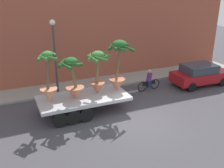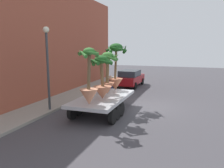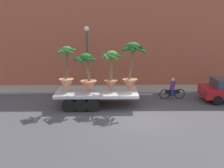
# 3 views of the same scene
# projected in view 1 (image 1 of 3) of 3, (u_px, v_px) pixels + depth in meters

# --- Properties ---
(ground_plane) EXTENTS (60.00, 60.00, 0.00)m
(ground_plane) POSITION_uv_depth(u_px,v_px,m) (137.00, 121.00, 14.17)
(ground_plane) COLOR #423F44
(sidewalk) EXTENTS (24.00, 2.20, 0.15)m
(sidewalk) POSITION_uv_depth(u_px,v_px,m) (98.00, 83.00, 19.36)
(sidewalk) COLOR gray
(sidewalk) RESTS_ON ground
(building_facade) EXTENTS (24.00, 1.20, 8.51)m
(building_facade) POSITION_uv_depth(u_px,v_px,m) (89.00, 23.00, 19.31)
(building_facade) COLOR #9E4C38
(building_facade) RESTS_ON ground
(flatbed_trailer) EXTENTS (6.14, 2.50, 0.98)m
(flatbed_trailer) POSITION_uv_depth(u_px,v_px,m) (79.00, 101.00, 14.80)
(flatbed_trailer) COLOR #B7BABF
(flatbed_trailer) RESTS_ON ground
(potted_palm_rear) EXTENTS (1.52, 1.63, 3.09)m
(potted_palm_rear) POSITION_uv_depth(u_px,v_px,m) (118.00, 66.00, 15.01)
(potted_palm_rear) COLOR #B26647
(potted_palm_rear) RESTS_ON flatbed_trailer
(potted_palm_middle) EXTENTS (1.45, 1.52, 2.42)m
(potted_palm_middle) POSITION_uv_depth(u_px,v_px,m) (73.00, 81.00, 14.08)
(potted_palm_middle) COLOR #C17251
(potted_palm_middle) RESTS_ON flatbed_trailer
(potted_palm_front) EXTENTS (1.51, 1.53, 2.56)m
(potted_palm_front) POSITION_uv_depth(u_px,v_px,m) (98.00, 72.00, 14.74)
(potted_palm_front) COLOR #B26647
(potted_palm_front) RESTS_ON flatbed_trailer
(potted_palm_extra) EXTENTS (1.14, 1.18, 2.84)m
(potted_palm_extra) POSITION_uv_depth(u_px,v_px,m) (49.00, 84.00, 13.74)
(potted_palm_extra) COLOR tan
(potted_palm_extra) RESTS_ON flatbed_trailer
(cyclist) EXTENTS (1.84, 0.38, 1.54)m
(cyclist) POSITION_uv_depth(u_px,v_px,m) (149.00, 81.00, 18.06)
(cyclist) COLOR black
(cyclist) RESTS_ON ground
(parked_car) EXTENTS (4.31, 2.04, 1.58)m
(parked_car) POSITION_uv_depth(u_px,v_px,m) (200.00, 74.00, 18.94)
(parked_car) COLOR maroon
(parked_car) RESTS_ON ground
(street_lamp) EXTENTS (0.36, 0.36, 4.83)m
(street_lamp) POSITION_uv_depth(u_px,v_px,m) (54.00, 48.00, 16.36)
(street_lamp) COLOR #383D42
(street_lamp) RESTS_ON sidewalk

